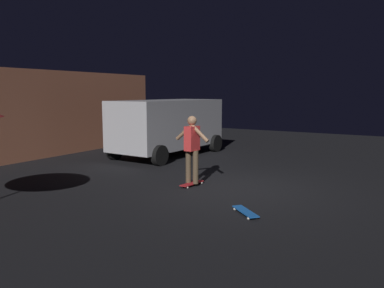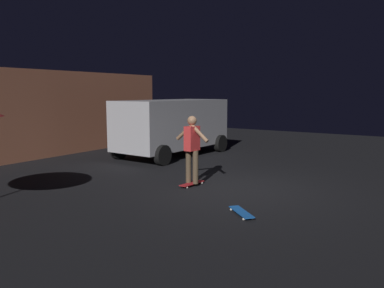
# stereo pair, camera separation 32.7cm
# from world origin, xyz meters

# --- Properties ---
(ground_plane) EXTENTS (28.00, 28.00, 0.00)m
(ground_plane) POSITION_xyz_m (0.00, 0.00, 0.00)
(ground_plane) COLOR black
(low_building) EXTENTS (10.08, 3.84, 3.09)m
(low_building) POSITION_xyz_m (1.20, 9.42, 1.54)
(low_building) COLOR #B76B4C
(low_building) RESTS_ON ground_plane
(parked_van) EXTENTS (4.69, 2.40, 2.03)m
(parked_van) POSITION_xyz_m (3.22, 4.13, 1.16)
(parked_van) COLOR #B2B2B7
(parked_van) RESTS_ON ground_plane
(skateboard_ridden) EXTENTS (0.79, 0.27, 0.07)m
(skateboard_ridden) POSITION_xyz_m (-0.32, 0.99, 0.06)
(skateboard_ridden) COLOR #AD1E23
(skateboard_ridden) RESTS_ON ground_plane
(skateboard_spare) EXTENTS (0.66, 0.72, 0.07)m
(skateboard_spare) POSITION_xyz_m (-1.74, -1.05, 0.06)
(skateboard_spare) COLOR #1959B2
(skateboard_spare) RESTS_ON ground_plane
(skater) EXTENTS (0.40, 0.99, 1.67)m
(skater) POSITION_xyz_m (-0.32, 0.99, 1.04)
(skater) COLOR brown
(skater) RESTS_ON skateboard_ridden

